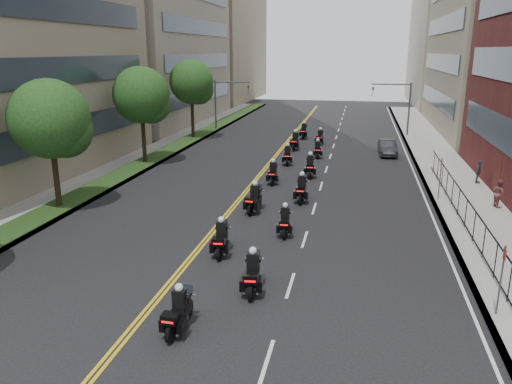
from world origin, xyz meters
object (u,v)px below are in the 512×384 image
motorcycle_7 (310,167)px  motorcycle_9 (318,150)px  motorcycle_2 (221,240)px  motorcycle_6 (273,174)px  motorcycle_11 (320,138)px  motorcycle_8 (287,156)px  motorcycle_0 (178,313)px  motorcycle_10 (295,142)px  motorcycle_5 (302,190)px  motorcycle_1 (253,274)px  motorcycle_4 (254,200)px  parked_sedan (387,148)px  motorcycle_3 (285,222)px  pedestrian_c (478,172)px  motorcycle_12 (304,132)px  pedestrian_b (499,193)px

motorcycle_7 → motorcycle_9: (-0.04, 6.78, -0.07)m
motorcycle_2 → motorcycle_6: bearing=82.1°
motorcycle_9 → motorcycle_11: 6.16m
motorcycle_7 → motorcycle_8: 4.27m
motorcycle_2 → motorcycle_9: motorcycle_2 is taller
motorcycle_0 → motorcycle_6: motorcycle_6 is taller
motorcycle_8 → motorcycle_11: 9.44m
motorcycle_11 → motorcycle_10: bearing=-118.9°
motorcycle_5 → motorcycle_7: (-0.12, 6.19, 0.00)m
motorcycle_1 → motorcycle_4: bearing=94.8°
motorcycle_7 → parked_sedan: size_ratio=0.62×
motorcycle_5 → motorcycle_8: (-2.29, 9.86, -0.04)m
motorcycle_4 → motorcycle_5: motorcycle_5 is taller
motorcycle_3 → pedestrian_c: (11.35, 11.91, 0.28)m
motorcycle_9 → motorcycle_11: size_ratio=0.98×
motorcycle_5 → motorcycle_10: bearing=97.3°
motorcycle_7 → motorcycle_6: bearing=-139.4°
motorcycle_4 → motorcycle_11: size_ratio=1.08×
motorcycle_0 → motorcycle_7: bearing=85.9°
motorcycle_8 → motorcycle_12: motorcycle_12 is taller
motorcycle_5 → motorcycle_10: (-2.48, 16.03, 0.02)m
motorcycle_7 → motorcycle_10: size_ratio=0.97×
motorcycle_6 → motorcycle_11: bearing=78.9°
motorcycle_4 → motorcycle_6: (-0.04, 6.42, -0.03)m
motorcycle_0 → motorcycle_7: 21.55m
motorcycle_1 → motorcycle_9: (0.28, 25.04, -0.05)m
motorcycle_4 → motorcycle_12: size_ratio=1.00×
motorcycle_1 → parked_sedan: motorcycle_1 is taller
motorcycle_1 → motorcycle_5: size_ratio=0.96×
motorcycle_2 → pedestrian_b: 16.73m
pedestrian_b → pedestrian_c: (0.00, 5.42, -0.03)m
motorcycle_12 → motorcycle_2: bearing=-90.4°
pedestrian_b → pedestrian_c: bearing=-14.3°
motorcycle_5 → pedestrian_c: (11.20, 6.10, 0.21)m
pedestrian_c → motorcycle_8: bearing=93.9°
motorcycle_2 → motorcycle_12: size_ratio=0.96×
motorcycle_5 → motorcycle_8: size_ratio=1.05×
pedestrian_b → motorcycle_10: bearing=27.4°
motorcycle_1 → pedestrian_b: bearing=40.9°
pedestrian_b → parked_sedan: bearing=6.3°
motorcycle_9 → motorcycle_5: bearing=-96.8°
parked_sedan → motorcycle_1: bearing=-105.6°
motorcycle_1 → motorcycle_9: size_ratio=1.07×
motorcycle_10 → motorcycle_11: 3.70m
motorcycle_12 → motorcycle_1: bearing=-86.8°
motorcycle_9 → motorcycle_8: bearing=-132.0°
motorcycle_6 → motorcycle_9: size_ratio=1.05×
motorcycle_0 → motorcycle_2: (-0.36, 6.43, 0.04)m
motorcycle_7 → motorcycle_1: bearing=-96.4°
motorcycle_0 → pedestrian_b: size_ratio=1.36×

